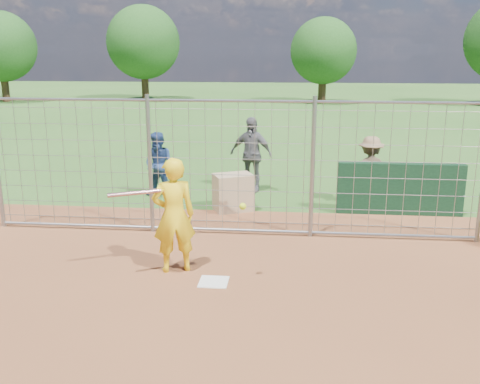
# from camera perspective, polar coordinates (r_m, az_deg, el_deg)

# --- Properties ---
(ground) EXTENTS (100.00, 100.00, 0.00)m
(ground) POSITION_cam_1_polar(r_m,az_deg,el_deg) (8.32, -2.63, -9.06)
(ground) COLOR #2D591E
(ground) RESTS_ON ground
(home_plate) EXTENTS (0.43, 0.43, 0.02)m
(home_plate) POSITION_cam_1_polar(r_m,az_deg,el_deg) (8.13, -2.83, -9.56)
(home_plate) COLOR silver
(home_plate) RESTS_ON ground
(dugout_wall) EXTENTS (2.60, 0.20, 1.10)m
(dugout_wall) POSITION_cam_1_polar(r_m,az_deg,el_deg) (11.70, 16.68, 0.30)
(dugout_wall) COLOR #11381E
(dugout_wall) RESTS_ON ground
(batter) EXTENTS (0.77, 0.64, 1.82)m
(batter) POSITION_cam_1_polar(r_m,az_deg,el_deg) (8.29, -7.08, -2.51)
(batter) COLOR yellow
(batter) RESTS_ON ground
(bystander_a) EXTENTS (0.88, 0.77, 1.54)m
(bystander_a) POSITION_cam_1_polar(r_m,az_deg,el_deg) (12.63, -8.60, 2.86)
(bystander_a) COLOR navy
(bystander_a) RESTS_ON ground
(bystander_b) EXTENTS (1.16, 0.74, 1.83)m
(bystander_b) POSITION_cam_1_polar(r_m,az_deg,el_deg) (13.03, 1.17, 4.04)
(bystander_b) COLOR slate
(bystander_b) RESTS_ON ground
(bystander_c) EXTENTS (1.08, 0.72, 1.55)m
(bystander_c) POSITION_cam_1_polar(r_m,az_deg,el_deg) (12.21, 13.68, 2.20)
(bystander_c) COLOR #806346
(bystander_c) RESTS_ON ground
(equipment_bin) EXTENTS (0.96, 0.83, 0.80)m
(equipment_bin) POSITION_cam_1_polar(r_m,az_deg,el_deg) (11.52, -0.73, -0.04)
(equipment_bin) COLOR tan
(equipment_bin) RESTS_ON ground
(equipment_in_play) EXTENTS (2.03, 0.44, 0.24)m
(equipment_in_play) POSITION_cam_1_polar(r_m,az_deg,el_deg) (7.94, -8.30, -0.43)
(equipment_in_play) COLOR silver
(equipment_in_play) RESTS_ON ground
(backstop_fence) EXTENTS (9.08, 0.08, 2.60)m
(backstop_fence) POSITION_cam_1_polar(r_m,az_deg,el_deg) (9.81, -1.07, 2.46)
(backstop_fence) COLOR gray
(backstop_fence) RESTS_ON ground
(tree_line) EXTENTS (44.66, 6.72, 6.48)m
(tree_line) POSITION_cam_1_polar(r_m,az_deg,el_deg) (35.70, 9.13, 15.31)
(tree_line) COLOR #3F2B19
(tree_line) RESTS_ON ground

